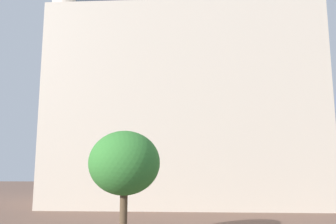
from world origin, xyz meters
TOP-DOWN VIEW (x-y plane):
  - landmark_building at (0.24, 30.91)m, footprint 23.80×13.69m
  - tree_curb_far at (-2.29, 13.16)m, footprint 3.21×3.21m

SIDE VIEW (x-z plane):
  - tree_curb_far at x=-2.29m, z-range 1.08..6.18m
  - landmark_building at x=0.24m, z-range -7.15..28.06m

